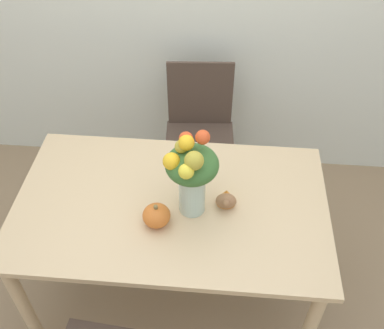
# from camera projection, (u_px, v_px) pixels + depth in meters

# --- Properties ---
(ground_plane) EXTENTS (12.00, 12.00, 0.00)m
(ground_plane) POSITION_uv_depth(u_px,v_px,m) (175.00, 288.00, 2.57)
(ground_plane) COLOR #8E7556
(dining_table) EXTENTS (1.43, 0.86, 0.74)m
(dining_table) POSITION_uv_depth(u_px,v_px,m) (171.00, 216.00, 2.12)
(dining_table) COLOR #D1B284
(dining_table) RESTS_ON ground_plane
(flower_vase) EXTENTS (0.23, 0.24, 0.43)m
(flower_vase) POSITION_uv_depth(u_px,v_px,m) (191.00, 173.00, 1.86)
(flower_vase) COLOR #B2CCBC
(flower_vase) RESTS_ON dining_table
(pumpkin) EXTENTS (0.12, 0.12, 0.11)m
(pumpkin) POSITION_uv_depth(u_px,v_px,m) (156.00, 215.00, 1.93)
(pumpkin) COLOR orange
(pumpkin) RESTS_ON dining_table
(turkey_figurine) EXTENTS (0.09, 0.13, 0.08)m
(turkey_figurine) POSITION_uv_depth(u_px,v_px,m) (226.00, 198.00, 2.02)
(turkey_figurine) COLOR #936642
(turkey_figurine) RESTS_ON dining_table
(dining_chair_near_window) EXTENTS (0.45, 0.45, 0.92)m
(dining_chair_near_window) POSITION_uv_depth(u_px,v_px,m) (200.00, 134.00, 2.80)
(dining_chair_near_window) COLOR #47382D
(dining_chair_near_window) RESTS_ON ground_plane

